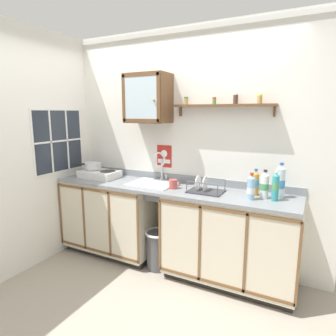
# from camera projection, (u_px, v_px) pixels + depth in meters

# --- Properties ---
(floor) EXTENTS (5.74, 5.74, 0.00)m
(floor) POSITION_uv_depth(u_px,v_px,m) (151.00, 283.00, 3.00)
(floor) COLOR #9E9384
(floor) RESTS_ON ground
(back_wall) EXTENTS (3.34, 0.07, 2.64)m
(back_wall) POSITION_uv_depth(u_px,v_px,m) (180.00, 148.00, 3.36)
(back_wall) COLOR silver
(back_wall) RESTS_ON ground
(side_wall_left) EXTENTS (0.05, 3.47, 2.64)m
(side_wall_left) POSITION_uv_depth(u_px,v_px,m) (26.00, 151.00, 3.15)
(side_wall_left) COLOR silver
(side_wall_left) RESTS_ON ground
(lower_cabinet_run) EXTENTS (1.16, 0.57, 0.91)m
(lower_cabinet_run) POSITION_uv_depth(u_px,v_px,m) (112.00, 217.00, 3.61)
(lower_cabinet_run) COLOR black
(lower_cabinet_run) RESTS_ON ground
(lower_cabinet_run_right) EXTENTS (1.33, 0.57, 0.91)m
(lower_cabinet_run_right) POSITION_uv_depth(u_px,v_px,m) (230.00, 240.00, 2.94)
(lower_cabinet_run_right) COLOR black
(lower_cabinet_run_right) RESTS_ON ground
(countertop) EXTENTS (2.70, 0.60, 0.03)m
(countertop) POSITION_uv_depth(u_px,v_px,m) (168.00, 188.00, 3.17)
(countertop) COLOR gray
(countertop) RESTS_ON lower_cabinet_run
(backsplash) EXTENTS (2.70, 0.02, 0.08)m
(backsplash) POSITION_uv_depth(u_px,v_px,m) (179.00, 178.00, 3.40)
(backsplash) COLOR gray
(backsplash) RESTS_ON countertop
(sink) EXTENTS (0.51, 0.48, 0.48)m
(sink) POSITION_uv_depth(u_px,v_px,m) (154.00, 186.00, 3.30)
(sink) COLOR silver
(sink) RESTS_ON countertop
(hot_plate_stove) EXTENTS (0.47, 0.30, 0.09)m
(hot_plate_stove) POSITION_uv_depth(u_px,v_px,m) (99.00, 174.00, 3.60)
(hot_plate_stove) COLOR silver
(hot_plate_stove) RESTS_ON countertop
(saucepan) EXTENTS (0.33, 0.23, 0.08)m
(saucepan) POSITION_uv_depth(u_px,v_px,m) (93.00, 166.00, 3.65)
(saucepan) COLOR silver
(saucepan) RESTS_ON hot_plate_stove
(bottle_detergent_teal_0) EXTENTS (0.06, 0.06, 0.28)m
(bottle_detergent_teal_0) POSITION_uv_depth(u_px,v_px,m) (275.00, 187.00, 2.64)
(bottle_detergent_teal_0) COLOR teal
(bottle_detergent_teal_0) RESTS_ON countertop
(bottle_opaque_white_1) EXTENTS (0.08, 0.08, 0.27)m
(bottle_opaque_white_1) POSITION_uv_depth(u_px,v_px,m) (265.00, 185.00, 2.72)
(bottle_opaque_white_1) COLOR white
(bottle_opaque_white_1) RESTS_ON countertop
(bottle_water_blue_2) EXTENTS (0.07, 0.07, 0.25)m
(bottle_water_blue_2) POSITION_uv_depth(u_px,v_px,m) (251.00, 188.00, 2.68)
(bottle_water_blue_2) COLOR #8CB7E0
(bottle_water_blue_2) RESTS_ON countertop
(bottle_juice_amber_3) EXTENTS (0.07, 0.07, 0.26)m
(bottle_juice_amber_3) POSITION_uv_depth(u_px,v_px,m) (255.00, 183.00, 2.83)
(bottle_juice_amber_3) COLOR gold
(bottle_juice_amber_3) RESTS_ON countertop
(bottle_water_clear_4) EXTENTS (0.09, 0.09, 0.34)m
(bottle_water_clear_4) POSITION_uv_depth(u_px,v_px,m) (280.00, 182.00, 2.73)
(bottle_water_clear_4) COLOR silver
(bottle_water_clear_4) RESTS_ON countertop
(dish_rack) EXTENTS (0.35, 0.26, 0.16)m
(dish_rack) POSITION_uv_depth(u_px,v_px,m) (205.00, 189.00, 2.95)
(dish_rack) COLOR #333338
(dish_rack) RESTS_ON countertop
(mug) EXTENTS (0.11, 0.10, 0.10)m
(mug) POSITION_uv_depth(u_px,v_px,m) (173.00, 184.00, 3.08)
(mug) COLOR #B24C47
(mug) RESTS_ON countertop
(wall_cabinet) EXTENTS (0.49, 0.34, 0.54)m
(wall_cabinet) POSITION_uv_depth(u_px,v_px,m) (148.00, 98.00, 3.24)
(wall_cabinet) COLOR brown
(spice_shelf) EXTENTS (1.05, 0.14, 0.23)m
(spice_shelf) POSITION_uv_depth(u_px,v_px,m) (223.00, 105.00, 2.96)
(spice_shelf) COLOR brown
(warning_sign) EXTENTS (0.19, 0.01, 0.26)m
(warning_sign) POSITION_uv_depth(u_px,v_px,m) (164.00, 156.00, 3.44)
(warning_sign) COLOR #B2261E
(window) EXTENTS (0.03, 0.74, 0.76)m
(window) POSITION_uv_depth(u_px,v_px,m) (59.00, 141.00, 3.50)
(window) COLOR #262D38
(trash_bin) EXTENTS (0.30, 0.30, 0.43)m
(trash_bin) POSITION_uv_depth(u_px,v_px,m) (158.00, 249.00, 3.27)
(trash_bin) COLOR #4C4C51
(trash_bin) RESTS_ON ground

